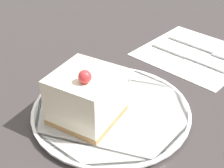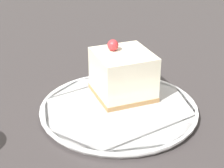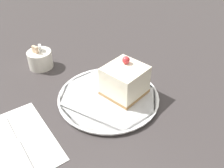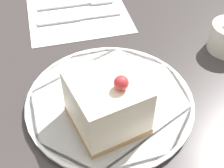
% 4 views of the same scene
% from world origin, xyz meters
% --- Properties ---
extents(ground_plane, '(4.00, 4.00, 0.00)m').
position_xyz_m(ground_plane, '(0.00, 0.00, 0.00)').
color(ground_plane, '#383333').
extents(plate, '(0.27, 0.27, 0.01)m').
position_xyz_m(plate, '(0.03, -0.04, 0.01)').
color(plate, white).
rests_on(plate, ground_plane).
extents(cake_slice, '(0.11, 0.11, 0.10)m').
position_xyz_m(cake_slice, '(0.07, -0.05, 0.05)').
color(cake_slice, '#9E7547').
rests_on(cake_slice, plate).
extents(napkin, '(0.22, 0.22, 0.00)m').
position_xyz_m(napkin, '(-0.24, -0.03, 0.00)').
color(napkin, white).
rests_on(napkin, ground_plane).
extents(knife, '(0.02, 0.18, 0.00)m').
position_xyz_m(knife, '(-0.22, -0.05, 0.01)').
color(knife, '#B2B2B7').
rests_on(knife, napkin).
extents(sugar_bowl, '(0.07, 0.07, 0.08)m').
position_xyz_m(sugar_bowl, '(-0.04, 0.22, 0.03)').
color(sugar_bowl, silver).
rests_on(sugar_bowl, ground_plane).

